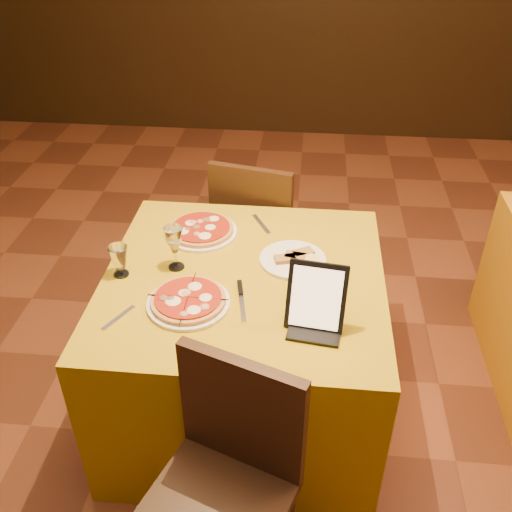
# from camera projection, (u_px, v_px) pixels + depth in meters

# --- Properties ---
(floor) EXTENTS (6.00, 7.00, 0.01)m
(floor) POSITION_uv_depth(u_px,v_px,m) (279.00, 447.00, 2.48)
(floor) COLOR #5E2D19
(floor) RESTS_ON ground
(main_table) EXTENTS (1.10, 1.10, 0.75)m
(main_table) POSITION_uv_depth(u_px,v_px,m) (245.00, 345.00, 2.46)
(main_table) COLOR #B18F0B
(main_table) RESTS_ON floor
(chair_main_near) EXTENTS (0.52, 0.52, 0.91)m
(chair_main_near) POSITION_uv_depth(u_px,v_px,m) (215.00, 507.00, 1.75)
(chair_main_near) COLOR black
(chair_main_near) RESTS_ON floor
(chair_main_far) EXTENTS (0.50, 0.50, 0.91)m
(chair_main_far) POSITION_uv_depth(u_px,v_px,m) (262.00, 230.00, 3.07)
(chair_main_far) COLOR black
(chair_main_far) RESTS_ON floor
(pizza_near) EXTENTS (0.31, 0.31, 0.03)m
(pizza_near) POSITION_uv_depth(u_px,v_px,m) (188.00, 301.00, 2.09)
(pizza_near) COLOR white
(pizza_near) RESTS_ON main_table
(pizza_far) EXTENTS (0.31, 0.31, 0.03)m
(pizza_far) POSITION_uv_depth(u_px,v_px,m) (201.00, 231.00, 2.49)
(pizza_far) COLOR white
(pizza_far) RESTS_ON main_table
(cutlet_dish) EXTENTS (0.27, 0.27, 0.03)m
(cutlet_dish) POSITION_uv_depth(u_px,v_px,m) (293.00, 258.00, 2.31)
(cutlet_dish) COLOR white
(cutlet_dish) RESTS_ON main_table
(wine_glass) EXTENTS (0.08, 0.08, 0.19)m
(wine_glass) POSITION_uv_depth(u_px,v_px,m) (175.00, 248.00, 2.23)
(wine_glass) COLOR #F6F88D
(wine_glass) RESTS_ON main_table
(water_glass) EXTENTS (0.09, 0.09, 0.13)m
(water_glass) POSITION_uv_depth(u_px,v_px,m) (119.00, 261.00, 2.21)
(water_glass) COLOR silver
(water_glass) RESTS_ON main_table
(tablet) EXTENTS (0.21, 0.13, 0.24)m
(tablet) POSITION_uv_depth(u_px,v_px,m) (316.00, 297.00, 1.94)
(tablet) COLOR black
(tablet) RESTS_ON main_table
(knife) EXTENTS (0.06, 0.21, 0.01)m
(knife) POSITION_uv_depth(u_px,v_px,m) (242.00, 303.00, 2.10)
(knife) COLOR #B0AFB6
(knife) RESTS_ON main_table
(fork_near) EXTENTS (0.09, 0.14, 0.01)m
(fork_near) POSITION_uv_depth(u_px,v_px,m) (119.00, 318.00, 2.03)
(fork_near) COLOR silver
(fork_near) RESTS_ON main_table
(fork_far) EXTENTS (0.10, 0.16, 0.01)m
(fork_far) POSITION_uv_depth(u_px,v_px,m) (261.00, 224.00, 2.55)
(fork_far) COLOR #B1B2B8
(fork_far) RESTS_ON main_table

